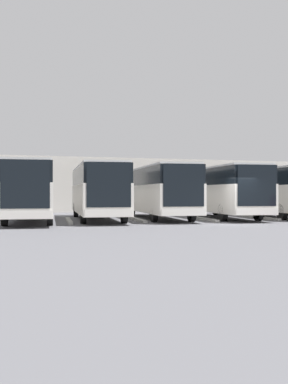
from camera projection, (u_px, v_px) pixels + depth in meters
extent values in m
plane|color=#5B5B60|center=(235.00, 224.00, 25.86)|extent=(600.00, 600.00, 0.00)
cylinder|color=black|center=(286.00, 208.00, 37.61)|extent=(0.42, 1.04, 1.01)
cube|color=silver|center=(272.00, 198.00, 33.37)|extent=(4.00, 12.16, 1.72)
cube|color=black|center=(272.00, 178.00, 33.37)|extent=(3.94, 11.98, 1.05)
cube|color=silver|center=(272.00, 170.00, 33.37)|extent=(3.84, 11.67, 0.12)
cylinder|color=black|center=(282.00, 212.00, 29.52)|extent=(0.42, 1.04, 1.01)
cylinder|color=black|center=(264.00, 208.00, 37.21)|extent=(0.42, 1.04, 1.01)
cylinder|color=black|center=(236.00, 208.00, 36.78)|extent=(0.42, 1.04, 1.01)
cube|color=#9E9E99|center=(260.00, 218.00, 31.03)|extent=(0.92, 5.43, 0.15)
cube|color=silver|center=(219.00, 198.00, 32.02)|extent=(4.00, 12.16, 1.72)
cube|color=black|center=(219.00, 178.00, 32.02)|extent=(3.94, 11.98, 1.05)
cube|color=black|center=(257.00, 185.00, 26.15)|extent=(2.22, 0.32, 2.27)
cube|color=silver|center=(257.00, 211.00, 26.15)|extent=(2.40, 0.36, 0.40)
cube|color=silver|center=(219.00, 169.00, 32.03)|extent=(3.84, 11.67, 0.12)
cylinder|color=black|center=(258.00, 212.00, 28.60)|extent=(0.42, 1.04, 1.01)
cylinder|color=black|center=(223.00, 213.00, 28.17)|extent=(0.42, 1.04, 1.01)
cylinder|color=black|center=(216.00, 209.00, 35.87)|extent=(0.42, 1.04, 1.01)
cylinder|color=black|center=(187.00, 209.00, 35.44)|extent=(0.42, 1.04, 1.01)
cube|color=#9E9E99|center=(203.00, 219.00, 29.68)|extent=(0.92, 5.43, 0.15)
cube|color=silver|center=(159.00, 198.00, 31.23)|extent=(4.00, 12.16, 1.72)
cube|color=black|center=(159.00, 177.00, 31.23)|extent=(3.94, 11.98, 1.05)
cube|color=black|center=(184.00, 185.00, 25.36)|extent=(2.22, 0.32, 2.27)
cube|color=silver|center=(184.00, 212.00, 25.35)|extent=(2.40, 0.36, 0.40)
cube|color=silver|center=(159.00, 168.00, 31.23)|extent=(3.84, 11.67, 0.12)
cylinder|color=black|center=(192.00, 213.00, 27.81)|extent=(0.42, 1.04, 1.01)
cylinder|color=black|center=(154.00, 213.00, 27.38)|extent=(0.42, 1.04, 1.01)
cylinder|color=black|center=(162.00, 209.00, 35.07)|extent=(0.42, 1.04, 1.01)
cylinder|color=black|center=(132.00, 209.00, 34.64)|extent=(0.42, 1.04, 1.01)
cube|color=#9E9E99|center=(137.00, 219.00, 28.88)|extent=(0.92, 5.43, 0.15)
cube|color=silver|center=(97.00, 199.00, 29.80)|extent=(4.00, 12.16, 1.72)
cube|color=black|center=(97.00, 176.00, 29.80)|extent=(3.94, 11.98, 1.05)
cube|color=black|center=(109.00, 185.00, 23.93)|extent=(2.22, 0.32, 2.27)
cube|color=silver|center=(109.00, 213.00, 23.92)|extent=(2.40, 0.36, 0.40)
cube|color=silver|center=(97.00, 167.00, 29.80)|extent=(3.84, 11.67, 0.12)
cylinder|color=black|center=(124.00, 214.00, 26.38)|extent=(0.42, 1.04, 1.01)
cylinder|color=black|center=(83.00, 214.00, 25.95)|extent=(0.42, 1.04, 1.01)
cylinder|color=black|center=(108.00, 210.00, 33.64)|extent=(0.42, 1.04, 1.01)
cylinder|color=black|center=(76.00, 210.00, 33.21)|extent=(0.42, 1.04, 1.01)
cube|color=#9E9E99|center=(69.00, 221.00, 27.46)|extent=(0.92, 5.43, 0.15)
cube|color=silver|center=(30.00, 199.00, 27.99)|extent=(4.00, 12.16, 1.72)
cube|color=black|center=(30.00, 175.00, 27.99)|extent=(3.94, 11.98, 1.05)
cube|color=black|center=(25.00, 184.00, 22.12)|extent=(2.22, 0.32, 2.27)
cube|color=silver|center=(25.00, 215.00, 22.11)|extent=(2.40, 0.36, 0.40)
cube|color=silver|center=(30.00, 165.00, 27.99)|extent=(3.84, 11.67, 0.12)
cylinder|color=black|center=(50.00, 216.00, 24.57)|extent=(0.42, 1.04, 1.01)
cylinder|color=black|center=(5.00, 216.00, 24.14)|extent=(0.42, 1.04, 1.01)
cylinder|color=black|center=(50.00, 211.00, 31.83)|extent=(0.42, 1.04, 1.01)
cylinder|color=black|center=(15.00, 211.00, 31.40)|extent=(0.42, 1.04, 1.01)
cube|color=beige|center=(119.00, 186.00, 48.13)|extent=(35.41, 11.14, 4.80)
cube|color=silver|center=(103.00, 168.00, 54.85)|extent=(35.41, 3.00, 0.24)
cylinder|color=slate|center=(198.00, 188.00, 59.77)|extent=(0.20, 0.20, 4.55)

